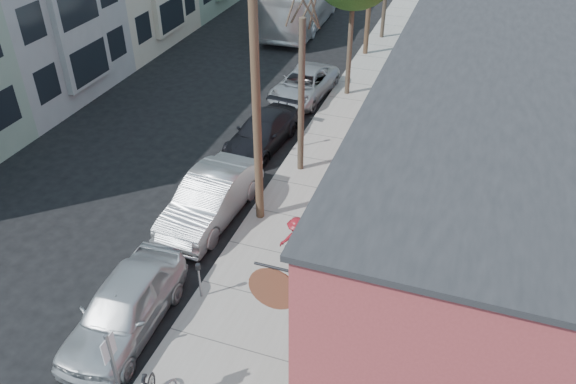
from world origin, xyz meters
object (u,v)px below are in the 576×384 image
(parking_meter_far, at_px, (300,129))
(patron_grey, at_px, (324,252))
(sign_post, at_px, (115,370))
(car_0, at_px, (124,307))
(car_1, at_px, (211,198))
(utility_pole_near, at_px, (253,76))
(tree_bare, at_px, (301,99))
(parking_meter_near, at_px, (199,275))
(car_2, at_px, (262,132))
(cyclist, at_px, (297,240))
(car_3, at_px, (304,85))

(parking_meter_far, xyz_separation_m, patron_grey, (3.13, -7.25, 0.03))
(sign_post, relative_size, patron_grey, 1.62)
(car_0, height_order, car_1, car_1)
(utility_pole_near, distance_m, tree_bare, 4.16)
(utility_pole_near, distance_m, patron_grey, 5.71)
(parking_meter_near, bearing_deg, car_0, -131.36)
(parking_meter_far, relative_size, patron_grey, 0.72)
(tree_bare, bearing_deg, utility_pole_near, -96.71)
(parking_meter_near, bearing_deg, tree_bare, 85.92)
(car_2, bearing_deg, tree_bare, -26.96)
(cyclist, distance_m, car_2, 7.70)
(sign_post, distance_m, car_2, 13.41)
(tree_bare, distance_m, car_3, 7.39)
(parking_meter_near, relative_size, patron_grey, 0.72)
(tree_bare, height_order, car_3, tree_bare)
(car_3, bearing_deg, patron_grey, -64.79)
(parking_meter_far, xyz_separation_m, utility_pole_near, (0.14, -5.15, 4.43))
(cyclist, bearing_deg, car_0, 34.52)
(car_3, bearing_deg, tree_bare, -68.58)
(patron_grey, bearing_deg, car_3, -145.32)
(parking_meter_near, bearing_deg, car_3, 95.76)
(car_1, bearing_deg, tree_bare, 65.98)
(car_1, distance_m, car_2, 5.35)
(parking_meter_near, xyz_separation_m, patron_grey, (3.13, 2.14, 0.03))
(utility_pole_near, bearing_deg, parking_meter_near, -91.90)
(parking_meter_near, xyz_separation_m, car_0, (-1.45, -1.65, -0.18))
(parking_meter_near, height_order, car_3, parking_meter_near)
(parking_meter_far, height_order, tree_bare, tree_bare)
(car_3, bearing_deg, parking_meter_far, -69.09)
(sign_post, xyz_separation_m, car_0, (-1.55, 2.50, -1.03))
(sign_post, bearing_deg, car_3, 94.78)
(parking_meter_far, xyz_separation_m, car_1, (-1.45, -5.63, -0.15))
(sign_post, xyz_separation_m, car_3, (-1.55, 18.52, -1.15))
(tree_bare, bearing_deg, parking_meter_near, -94.08)
(car_1, bearing_deg, car_3, 92.81)
(utility_pole_near, xyz_separation_m, car_2, (-1.76, 4.87, -4.74))
(car_0, height_order, car_3, car_0)
(utility_pole_near, xyz_separation_m, car_3, (-1.59, 10.15, -4.72))
(cyclist, xyz_separation_m, car_0, (-3.61, -4.05, -0.17))
(patron_grey, height_order, car_0, patron_grey)
(car_2, xyz_separation_m, car_3, (0.17, 5.27, 0.01))
(cyclist, bearing_deg, tree_bare, -86.95)
(utility_pole_near, bearing_deg, sign_post, -90.28)
(parking_meter_near, distance_m, car_1, 4.03)
(parking_meter_far, bearing_deg, tree_bare, -71.81)
(tree_bare, xyz_separation_m, car_3, (-2.00, 6.66, -2.48))
(car_0, relative_size, car_2, 1.02)
(sign_post, height_order, patron_grey, sign_post)
(patron_grey, xyz_separation_m, cyclist, (-0.97, 0.27, -0.03))
(parking_meter_near, relative_size, car_1, 0.24)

